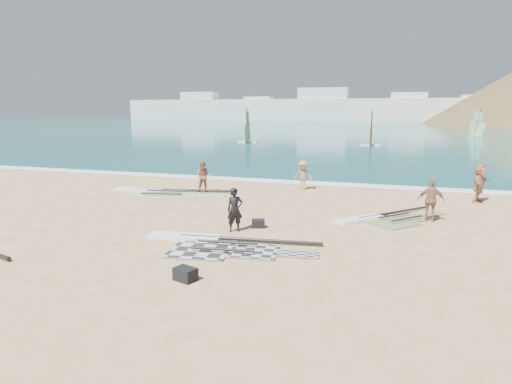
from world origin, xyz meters
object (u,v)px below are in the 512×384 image
(person_wetsuit, at_px, (235,210))
(beachgoer_mid, at_px, (303,175))
(rig_green, at_px, (158,192))
(gear_bag_near, at_px, (258,223))
(rig_grey, at_px, (214,244))
(beachgoer_back, at_px, (431,200))
(beachgoer_left, at_px, (203,177))
(rig_orange, at_px, (385,219))
(beachgoer_right, at_px, (479,183))
(gear_bag_far, at_px, (185,274))

(person_wetsuit, bearing_deg, beachgoer_mid, 49.88)
(rig_green, bearing_deg, gear_bag_near, -44.38)
(rig_grey, distance_m, person_wetsuit, 1.85)
(person_wetsuit, height_order, beachgoer_back, beachgoer_back)
(rig_grey, xyz_separation_m, beachgoer_mid, (0.81, 10.28, 0.74))
(gear_bag_near, relative_size, person_wetsuit, 0.30)
(person_wetsuit, distance_m, beachgoer_left, 7.53)
(rig_orange, distance_m, beachgoer_back, 1.84)
(rig_orange, bearing_deg, beachgoer_right, 1.25)
(person_wetsuit, distance_m, beachgoer_back, 7.59)
(beachgoer_back, bearing_deg, person_wetsuit, 34.45)
(rig_grey, height_order, beachgoer_right, beachgoer_right)
(gear_bag_far, bearing_deg, rig_grey, 98.59)
(beachgoer_left, height_order, beachgoer_back, beachgoer_back)
(gear_bag_far, bearing_deg, gear_bag_near, 86.69)
(gear_bag_far, height_order, beachgoer_mid, beachgoer_mid)
(gear_bag_far, relative_size, beachgoer_back, 0.33)
(beachgoer_left, xyz_separation_m, beachgoer_mid, (4.78, 2.25, -0.03))
(beachgoer_left, bearing_deg, rig_green, -169.07)
(beachgoer_back, xyz_separation_m, beachgoer_right, (2.41, 4.41, 0.08))
(gear_bag_far, distance_m, beachgoer_right, 15.29)
(rig_green, relative_size, rig_orange, 1.51)
(rig_green, xyz_separation_m, beachgoer_back, (12.93, -1.86, 0.78))
(rig_grey, distance_m, beachgoer_mid, 10.34)
(beachgoer_mid, bearing_deg, person_wetsuit, -96.31)
(beachgoer_mid, height_order, beachgoer_right, beachgoer_right)
(gear_bag_far, height_order, beachgoer_left, beachgoer_left)
(rig_orange, distance_m, gear_bag_far, 9.12)
(person_wetsuit, relative_size, beachgoer_mid, 0.99)
(rig_orange, bearing_deg, beachgoer_back, -37.68)
(rig_grey, xyz_separation_m, gear_bag_far, (0.43, -2.84, 0.12))
(beachgoer_back, bearing_deg, gear_bag_near, 31.40)
(gear_bag_far, xyz_separation_m, beachgoer_left, (-4.39, 10.87, 0.66))
(beachgoer_right, bearing_deg, gear_bag_far, 165.88)
(gear_bag_far, distance_m, beachgoer_back, 10.32)
(rig_green, bearing_deg, person_wetsuit, -51.11)
(gear_bag_far, bearing_deg, beachgoer_right, 54.84)
(rig_orange, distance_m, person_wetsuit, 6.07)
(rig_grey, xyz_separation_m, beachgoer_back, (6.81, 5.24, 0.78))
(gear_bag_near, xyz_separation_m, person_wetsuit, (-0.63, -0.74, 0.63))
(gear_bag_near, bearing_deg, rig_orange, 29.48)
(gear_bag_far, xyz_separation_m, beachgoer_right, (8.80, 12.49, 0.74))
(person_wetsuit, xyz_separation_m, beachgoer_back, (6.71, 3.55, 0.05))
(gear_bag_near, distance_m, beachgoer_mid, 7.88)
(rig_green, height_order, beachgoer_right, beachgoer_right)
(gear_bag_near, bearing_deg, beachgoer_mid, 89.41)
(gear_bag_near, bearing_deg, rig_grey, -106.78)
(gear_bag_near, bearing_deg, gear_bag_far, -93.31)
(person_wetsuit, relative_size, beachgoer_right, 0.86)
(rig_grey, height_order, gear_bag_near, gear_bag_near)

